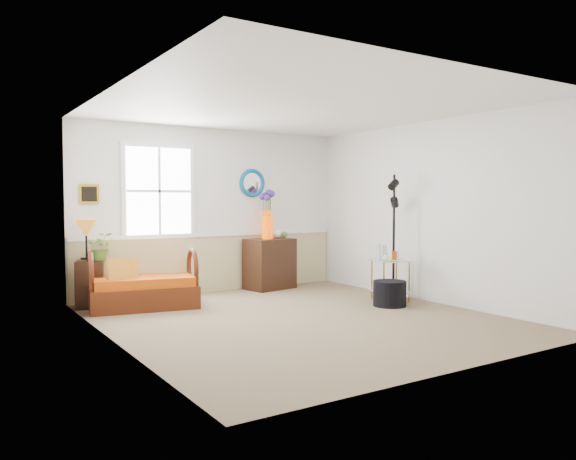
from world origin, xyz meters
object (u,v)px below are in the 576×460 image
cabinet (270,264)px  floor_lamp (394,237)px  loveseat (143,274)px  lamp_stand (90,284)px  side_table (390,280)px  ottoman (390,293)px

cabinet → floor_lamp: floor_lamp is taller
floor_lamp → loveseat: bearing=148.0°
lamp_stand → floor_lamp: bearing=-23.5°
side_table → floor_lamp: size_ratio=0.32×
ottoman → floor_lamp: bearing=42.0°
loveseat → side_table: size_ratio=2.35×
side_table → ottoman: bearing=-134.0°
floor_lamp → ottoman: bearing=-148.6°
loveseat → ottoman: loveseat is taller
lamp_stand → floor_lamp: size_ratio=0.35×
lamp_stand → side_table: lamp_stand is taller
cabinet → floor_lamp: bearing=-70.2°
ottoman → cabinet: bearing=105.6°
loveseat → floor_lamp: floor_lamp is taller
loveseat → ottoman: size_ratio=3.09×
lamp_stand → floor_lamp: floor_lamp is taller
ottoman → lamp_stand: bearing=149.0°
lamp_stand → ottoman: size_ratio=1.41×
lamp_stand → ottoman: (3.51, -2.11, -0.15)m
lamp_stand → ottoman: lamp_stand is taller
cabinet → ottoman: 2.31m
loveseat → ottoman: 3.39m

